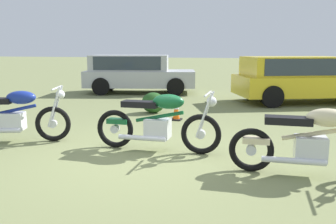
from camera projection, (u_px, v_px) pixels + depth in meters
ground_plane at (142, 157)px, 5.59m from camera, size 120.00×120.00×0.00m
motorcycle_blue at (13, 116)px, 6.43m from camera, size 2.04×0.94×1.02m
motorcycle_green at (158, 122)px, 5.84m from camera, size 2.14×0.64×1.02m
motorcycle_cream at (311, 142)px, 4.67m from camera, size 2.09×0.64×1.02m
car_silver at (135, 71)px, 13.58m from camera, size 4.39×2.62×1.43m
car_yellow at (299, 76)px, 11.06m from camera, size 4.56×3.24×1.43m
shrub_low at (153, 103)px, 9.38m from camera, size 0.62×0.57×0.54m
traffic_cone at (176, 110)px, 8.43m from camera, size 0.25×0.25×0.55m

